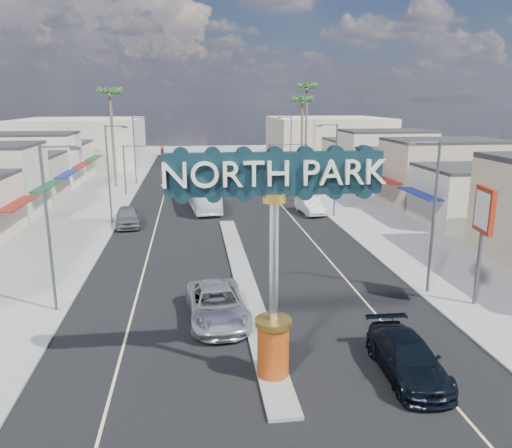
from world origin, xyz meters
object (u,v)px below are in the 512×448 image
object	(u,v)px
gateway_sign	(274,240)
city_bus	(203,194)
streetlight_l_mid	(110,169)
streetlight_r_mid	(334,166)
streetlight_r_far	(290,145)
palm_left_far	(110,97)
palm_right_far	(307,92)
streetlight_l_far	(136,147)
suv_right	(408,358)
streetlight_r_near	(431,210)
suv_left	(217,305)
bank_pylon_sign	(484,217)
car_parked_right	(310,205)
traffic_signal_right	(292,158)
palm_right_mid	(302,104)
car_parked_left	(128,216)
traffic_signal_left	(140,160)
streetlight_l_near	(51,221)

from	to	relation	value
gateway_sign	city_bus	xyz separation A→B (m)	(-2.00, 33.85, -4.43)
streetlight_l_mid	streetlight_r_mid	bearing A→B (deg)	0.00
streetlight_r_far	palm_left_far	world-z (taller)	palm_left_far
streetlight_l_mid	streetlight_r_mid	distance (m)	20.87
streetlight_r_far	palm_right_far	world-z (taller)	palm_right_far
streetlight_l_mid	city_bus	bearing A→B (deg)	34.65
streetlight_r_mid	city_bus	xyz separation A→B (m)	(-12.43, 5.83, -3.57)
streetlight_l_far	suv_right	world-z (taller)	streetlight_l_far
gateway_sign	streetlight_r_mid	distance (m)	29.91
streetlight_r_near	streetlight_r_far	world-z (taller)	same
streetlight_r_far	suv_left	xyz separation A→B (m)	(-12.43, -44.18, -4.19)
bank_pylon_sign	streetlight_l_far	bearing A→B (deg)	125.81
streetlight_l_far	car_parked_right	xyz separation A→B (m)	(19.03, -20.18, -4.24)
suv_left	palm_left_far	bearing A→B (deg)	100.86
suv_left	suv_right	xyz separation A→B (m)	(7.57, -6.36, -0.07)
traffic_signal_right	suv_left	xyz separation A→B (m)	(-11.18, -36.18, -3.40)
palm_right_far	suv_right	bearing A→B (deg)	-98.85
gateway_sign	streetlight_l_far	distance (m)	51.10
streetlight_l_mid	car_parked_right	xyz separation A→B (m)	(19.03, 1.82, -4.24)
palm_right_far	car_parked_right	bearing A→B (deg)	-101.97
palm_right_far	bank_pylon_sign	xyz separation A→B (m)	(-2.66, -54.10, -7.29)
streetlight_r_mid	bank_pylon_sign	bearing A→B (deg)	-85.06
palm_left_far	palm_right_mid	xyz separation A→B (m)	(26.00, 6.00, -0.90)
car_parked_left	palm_right_mid	bearing A→B (deg)	44.51
traffic_signal_left	suv_right	distance (m)	45.15
gateway_sign	streetlight_l_near	size ratio (longest dim) A/B	1.02
traffic_signal_right	gateway_sign	bearing A→B (deg)	-102.33
suv_left	suv_right	bearing A→B (deg)	-43.76
streetlight_l_near	streetlight_r_far	distance (m)	46.90
palm_right_far	car_parked_right	world-z (taller)	palm_right_far
streetlight_r_near	streetlight_r_mid	size ratio (longest dim) A/B	1.00
palm_left_far	city_bus	bearing A→B (deg)	-52.18
traffic_signal_right	city_bus	size ratio (longest dim) A/B	0.56
gateway_sign	palm_left_far	distance (m)	50.06
palm_right_far	bank_pylon_sign	distance (m)	54.65
palm_right_mid	car_parked_right	world-z (taller)	palm_right_mid
streetlight_r_far	streetlight_l_near	bearing A→B (deg)	-116.42
gateway_sign	palm_right_far	xyz separation A→B (m)	(15.00, 60.02, 6.46)
traffic_signal_left	streetlight_r_far	distance (m)	21.20
car_parked_right	suv_right	bearing A→B (deg)	-101.47
suv_right	city_bus	world-z (taller)	city_bus
streetlight_l_far	streetlight_r_mid	world-z (taller)	same
palm_left_far	suv_left	xyz separation A→B (m)	(11.00, -42.18, -10.62)
palm_left_far	car_parked_right	bearing A→B (deg)	-40.08
gateway_sign	car_parked_left	bearing A→B (deg)	108.49
streetlight_l_far	suv_right	size ratio (longest dim) A/B	1.63
streetlight_r_mid	palm_left_far	distance (m)	31.47
streetlight_r_far	bank_pylon_sign	xyz separation A→B (m)	(1.91, -44.10, 0.03)
traffic_signal_left	palm_right_mid	world-z (taller)	palm_right_mid
streetlight_l_near	streetlight_l_mid	bearing A→B (deg)	90.00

